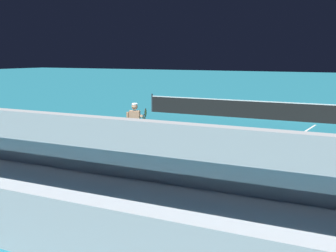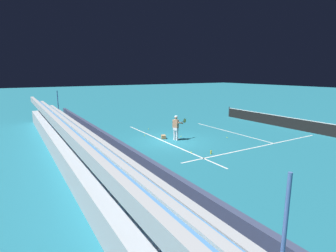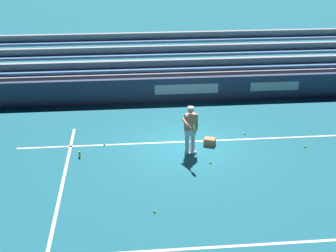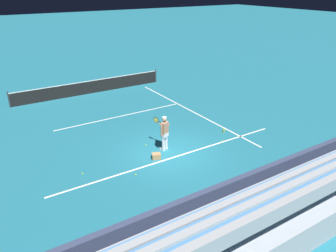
{
  "view_description": "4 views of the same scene",
  "coord_description": "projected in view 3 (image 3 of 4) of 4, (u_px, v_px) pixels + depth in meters",
  "views": [
    {
      "loc": [
        8.57,
        -13.01,
        3.36
      ],
      "look_at": [
        1.14,
        0.57,
        0.99
      ],
      "focal_mm": 50.0,
      "sensor_mm": 36.0,
      "label": 1
    },
    {
      "loc": [
        14.88,
        -9.35,
        4.64
      ],
      "look_at": [
        0.27,
        -0.46,
        1.15
      ],
      "focal_mm": 28.0,
      "sensor_mm": 36.0,
      "label": 2
    },
    {
      "loc": [
        2.03,
        14.7,
        7.48
      ],
      "look_at": [
        0.64,
        -0.17,
        0.8
      ],
      "focal_mm": 50.0,
      "sensor_mm": 36.0,
      "label": 3
    },
    {
      "loc": [
        -7.5,
        -11.67,
        7.54
      ],
      "look_at": [
        0.72,
        1.33,
        0.72
      ],
      "focal_mm": 35.0,
      "sensor_mm": 36.0,
      "label": 4
    }
  ],
  "objects": [
    {
      "name": "water_bottle",
      "position": [
        80.0,
        154.0,
        15.89
      ],
      "size": [
        0.07,
        0.07,
        0.22
      ],
      "primitive_type": "cylinder",
      "color": "yellow",
      "rests_on": "ground"
    },
    {
      "name": "tennis_ball_far_left",
      "position": [
        211.0,
        163.0,
        15.51
      ],
      "size": [
        0.07,
        0.07,
        0.07
      ],
      "primitive_type": "sphere",
      "color": "#CCE533",
      "rests_on": "ground"
    },
    {
      "name": "tennis_ball_on_baseline",
      "position": [
        305.0,
        147.0,
        16.6
      ],
      "size": [
        0.07,
        0.07,
        0.07
      ],
      "primitive_type": "sphere",
      "color": "#CCE533",
      "rests_on": "ground"
    },
    {
      "name": "court_sideline_white",
      "position": [
        54.0,
        221.0,
        12.6
      ],
      "size": [
        0.1,
        12.0,
        0.01
      ],
      "primitive_type": "cube",
      "color": "white",
      "rests_on": "ground"
    },
    {
      "name": "tennis_ball_near_player",
      "position": [
        155.0,
        211.0,
        12.94
      ],
      "size": [
        0.07,
        0.07,
        0.07
      ],
      "primitive_type": "sphere",
      "color": "#CCE533",
      "rests_on": "ground"
    },
    {
      "name": "back_wall_sponsor_board",
      "position": [
        173.0,
        90.0,
        20.56
      ],
      "size": [
        26.75,
        0.25,
        1.1
      ],
      "color": "#384260",
      "rests_on": "ground"
    },
    {
      "name": "court_service_line_white",
      "position": [
        215.0,
        247.0,
        11.58
      ],
      "size": [
        8.22,
        0.1,
        0.01
      ],
      "primitive_type": "cube",
      "color": "white",
      "rests_on": "ground"
    },
    {
      "name": "tennis_ball_stray_back",
      "position": [
        245.0,
        133.0,
        17.61
      ],
      "size": [
        0.07,
        0.07,
        0.07
      ],
      "primitive_type": "sphere",
      "color": "#CCE533",
      "rests_on": "ground"
    },
    {
      "name": "court_baseline_white",
      "position": [
        185.0,
        142.0,
        17.04
      ],
      "size": [
        12.0,
        0.1,
        0.01
      ],
      "primitive_type": "cube",
      "color": "white",
      "rests_on": "ground"
    },
    {
      "name": "tennis_player",
      "position": [
        190.0,
        130.0,
        15.85
      ],
      "size": [
        0.58,
        1.07,
        1.71
      ],
      "color": "silver",
      "rests_on": "ground"
    },
    {
      "name": "tennis_ball_by_box",
      "position": [
        104.0,
        145.0,
        16.75
      ],
      "size": [
        0.07,
        0.07,
        0.07
      ],
      "primitive_type": "sphere",
      "color": "#CCE533",
      "rests_on": "ground"
    },
    {
      "name": "ground_plane",
      "position": [
        186.0,
        148.0,
        16.58
      ],
      "size": [
        160.0,
        160.0,
        0.0
      ],
      "primitive_type": "plane",
      "color": "#1E6B7F"
    },
    {
      "name": "ball_box_cardboard",
      "position": [
        210.0,
        142.0,
        16.75
      ],
      "size": [
        0.48,
        0.43,
        0.26
      ],
      "primitive_type": "cube",
      "rotation": [
        0.0,
        0.0,
        -0.38
      ],
      "color": "#A87F51",
      "rests_on": "ground"
    },
    {
      "name": "bleacher_stand",
      "position": [
        169.0,
        73.0,
        22.15
      ],
      "size": [
        25.42,
        2.4,
        2.95
      ],
      "color": "#9EA3A8",
      "rests_on": "ground"
    }
  ]
}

